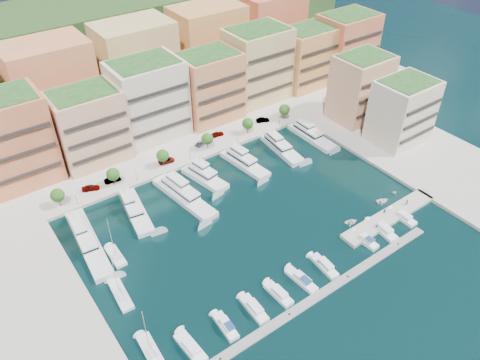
{
  "coord_description": "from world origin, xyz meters",
  "views": [
    {
      "loc": [
        -57.05,
        -74.03,
        85.05
      ],
      "look_at": [
        2.89,
        8.73,
        6.0
      ],
      "focal_mm": 35.0,
      "sensor_mm": 36.0,
      "label": 1
    }
  ],
  "objects_px": {
    "cruiser_5": "(324,266)",
    "tender_2": "(383,201)",
    "lamppost_2": "(190,153)",
    "tender_0": "(351,222)",
    "cruiser_7": "(366,241)",
    "yacht_0": "(86,239)",
    "person_1": "(407,202)",
    "tree_2": "(163,156)",
    "tree_3": "(207,139)",
    "lamppost_3": "(237,134)",
    "yacht_5": "(280,147)",
    "yacht_4": "(243,162)",
    "cruiser_8": "(383,230)",
    "lamppost_4": "(280,118)",
    "tender_3": "(394,192)",
    "tree_4": "(248,123)",
    "cruiser_0": "(191,348)",
    "cruiser_2": "(254,309)",
    "lamppost_0": "(76,197)",
    "tree_0": "(57,195)",
    "cruiser_4": "(301,280)",
    "car_1": "(112,180)",
    "cruiser_1": "(226,326)",
    "car_2": "(166,160)",
    "sailboat_2": "(116,257)",
    "sailboat_1": "(121,295)",
    "yacht_1": "(135,210)",
    "lamppost_1": "(136,173)",
    "tree_5": "(284,110)",
    "tender_1": "(367,218)",
    "yacht_3": "(204,176)",
    "yacht_6": "(310,135)",
    "sailboat_0": "(151,352)",
    "person_0": "(385,211)",
    "car_3": "(201,143)",
    "car_0": "(91,188)",
    "tree_1": "(113,174)",
    "cruiser_3": "(279,294)",
    "car_4": "(217,134)",
    "yacht_2": "(182,194)"
  },
  "relations": [
    {
      "from": "cruiser_4",
      "to": "car_1",
      "type": "distance_m",
      "value": 63.14
    },
    {
      "from": "tree_4",
      "to": "lamppost_3",
      "type": "xyz_separation_m",
      "value": [
        -6.0,
        -2.3,
        -0.92
      ]
    },
    {
      "from": "tree_5",
      "to": "tender_3",
      "type": "distance_m",
      "value": 49.68
    },
    {
      "from": "yacht_4",
      "to": "car_3",
      "type": "height_order",
      "value": "yacht_4"
    },
    {
      "from": "yacht_4",
      "to": "yacht_6",
      "type": "distance_m",
      "value": 27.48
    },
    {
      "from": "tree_3",
      "to": "sailboat_1",
      "type": "distance_m",
      "value": 60.53
    },
    {
      "from": "cruiser_1",
      "to": "car_2",
      "type": "relative_size",
      "value": 1.48
    },
    {
      "from": "cruiser_7",
      "to": "sailboat_2",
      "type": "relative_size",
      "value": 0.54
    },
    {
      "from": "yacht_1",
      "to": "tree_0",
      "type": "bearing_deg",
      "value": 139.38
    },
    {
      "from": "lamppost_1",
      "to": "tender_3",
      "type": "xyz_separation_m",
      "value": [
        57.58,
        -47.19,
        -3.39
      ]
    },
    {
      "from": "tree_4",
      "to": "car_4",
      "type": "height_order",
      "value": "tree_4"
    },
    {
      "from": "lamppost_3",
      "to": "tender_2",
      "type": "height_order",
      "value": "lamppost_3"
    },
    {
      "from": "lamppost_3",
      "to": "lamppost_0",
      "type": "bearing_deg",
      "value": 180.0
    },
    {
      "from": "yacht_3",
      "to": "cruiser_1",
      "type": "bearing_deg",
      "value": -117.29
    },
    {
      "from": "lamppost_1",
      "to": "cruiser_0",
      "type": "height_order",
      "value": "lamppost_1"
    },
    {
      "from": "tender_3",
      "to": "person_0",
      "type": "relative_size",
      "value": 1.01
    },
    {
      "from": "lamppost_0",
      "to": "lamppost_4",
      "type": "xyz_separation_m",
      "value": [
        72.0,
        0.0,
        0.0
      ]
    },
    {
      "from": "tree_4",
      "to": "yacht_3",
      "type": "relative_size",
      "value": 0.34
    },
    {
      "from": "lamppost_2",
      "to": "yacht_3",
      "type": "distance_m",
      "value": 9.89
    },
    {
      "from": "yacht_4",
      "to": "cruiser_5",
      "type": "height_order",
      "value": "yacht_4"
    },
    {
      "from": "tree_0",
      "to": "tender_3",
      "type": "xyz_separation_m",
      "value": [
        79.58,
        -49.49,
        -4.31
      ]
    },
    {
      "from": "cruiser_4",
      "to": "sailboat_1",
      "type": "distance_m",
      "value": 41.21
    },
    {
      "from": "cruiser_0",
      "to": "lamppost_4",
      "type": "bearing_deg",
      "value": 38.75
    },
    {
      "from": "cruiser_0",
      "to": "cruiser_3",
      "type": "distance_m",
      "value": 22.99
    },
    {
      "from": "lamppost_1",
      "to": "car_1",
      "type": "distance_m",
      "value": 7.45
    },
    {
      "from": "tree_5",
      "to": "tender_1",
      "type": "distance_m",
      "value": 54.57
    },
    {
      "from": "yacht_0",
      "to": "person_1",
      "type": "relative_size",
      "value": 15.39
    },
    {
      "from": "cruiser_8",
      "to": "tender_2",
      "type": "relative_size",
      "value": 2.4
    },
    {
      "from": "lamppost_0",
      "to": "person_1",
      "type": "distance_m",
      "value": 90.38
    },
    {
      "from": "lamppost_1",
      "to": "car_0",
      "type": "xyz_separation_m",
      "value": [
        -12.58,
        4.02,
        -1.99
      ]
    },
    {
      "from": "cruiser_0",
      "to": "cruiser_2",
      "type": "xyz_separation_m",
      "value": [
        16.09,
        0.0,
        0.0
      ]
    },
    {
      "from": "lamppost_3",
      "to": "yacht_5",
      "type": "distance_m",
      "value": 14.63
    },
    {
      "from": "lamppost_3",
      "to": "cruiser_7",
      "type": "height_order",
      "value": "lamppost_3"
    },
    {
      "from": "lamppost_2",
      "to": "tender_0",
      "type": "xyz_separation_m",
      "value": [
        20.48,
        -48.63,
        -3.45
      ]
    },
    {
      "from": "yacht_0",
      "to": "person_1",
      "type": "xyz_separation_m",
      "value": [
        76.32,
        -38.55,
        0.67
      ]
    },
    {
      "from": "tender_0",
      "to": "car_0",
      "type": "height_order",
      "value": "car_0"
    },
    {
      "from": "cruiser_5",
      "to": "tender_2",
      "type": "distance_m",
      "value": 31.32
    },
    {
      "from": "tree_2",
      "to": "tender_3",
      "type": "xyz_separation_m",
      "value": [
        47.58,
        -49.49,
        -4.31
      ]
    },
    {
      "from": "yacht_5",
      "to": "sailboat_0",
      "type": "distance_m",
      "value": 79.15
    },
    {
      "from": "tree_2",
      "to": "tree_3",
      "type": "bearing_deg",
      "value": 0.0
    },
    {
      "from": "tree_2",
      "to": "sailboat_0",
      "type": "height_order",
      "value": "sailboat_0"
    },
    {
      "from": "lamppost_0",
      "to": "sailboat_0",
      "type": "height_order",
      "value": "sailboat_0"
    },
    {
      "from": "yacht_6",
      "to": "cruiser_7",
      "type": "height_order",
      "value": "yacht_6"
    },
    {
      "from": "lamppost_1",
      "to": "person_1",
      "type": "distance_m",
      "value": 76.55
    },
    {
      "from": "tree_3",
      "to": "yacht_2",
      "type": "distance_m",
      "value": 24.4
    },
    {
      "from": "lamppost_4",
      "to": "tender_3",
      "type": "xyz_separation_m",
      "value": [
        3.58,
        -47.19,
        -3.39
      ]
    },
    {
      "from": "cruiser_4",
      "to": "tender_1",
      "type": "distance_m",
      "value": 29.21
    },
    {
      "from": "cruiser_5",
      "to": "cruiser_8",
      "type": "xyz_separation_m",
      "value": [
        21.05,
        -0.0,
        -0.0
      ]
    },
    {
      "from": "cruiser_7",
      "to": "tender_2",
      "type": "height_order",
      "value": "cruiser_7"
    },
    {
      "from": "tree_1",
      "to": "person_1",
      "type": "distance_m",
      "value": 82.53
    }
  ]
}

